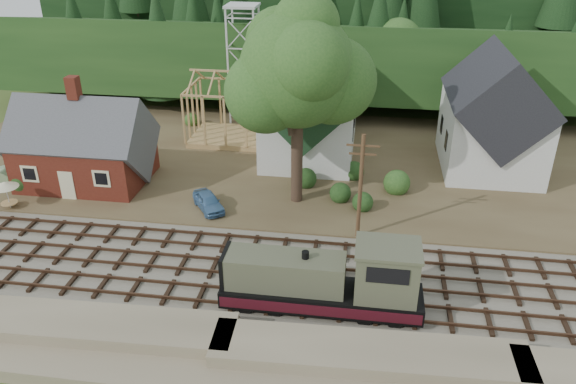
# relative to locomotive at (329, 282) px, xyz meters

# --- Properties ---
(ground) EXTENTS (140.00, 140.00, 0.00)m
(ground) POSITION_rel_locomotive_xyz_m (-5.60, 3.00, -2.04)
(ground) COLOR #384C1E
(ground) RESTS_ON ground
(embankment) EXTENTS (64.00, 5.00, 1.60)m
(embankment) POSITION_rel_locomotive_xyz_m (-5.60, -5.50, -2.04)
(embankment) COLOR #7F7259
(embankment) RESTS_ON ground
(railroad_bed) EXTENTS (64.00, 11.00, 0.16)m
(railroad_bed) POSITION_rel_locomotive_xyz_m (-5.60, 3.00, -1.96)
(railroad_bed) COLOR #726B5B
(railroad_bed) RESTS_ON ground
(village_flat) EXTENTS (64.00, 26.00, 0.30)m
(village_flat) POSITION_rel_locomotive_xyz_m (-5.60, 21.00, -1.89)
(village_flat) COLOR brown
(village_flat) RESTS_ON ground
(hillside) EXTENTS (70.00, 28.96, 12.74)m
(hillside) POSITION_rel_locomotive_xyz_m (-5.60, 45.00, -2.04)
(hillside) COLOR #1E3F19
(hillside) RESTS_ON ground
(ridge) EXTENTS (80.00, 20.00, 12.00)m
(ridge) POSITION_rel_locomotive_xyz_m (-5.60, 61.00, -2.04)
(ridge) COLOR black
(ridge) RESTS_ON ground
(depot) EXTENTS (10.80, 7.41, 9.00)m
(depot) POSITION_rel_locomotive_xyz_m (-21.60, 14.00, 1.17)
(depot) COLOR #521B12
(depot) RESTS_ON village_flat
(church) EXTENTS (8.40, 15.17, 13.00)m
(church) POSITION_rel_locomotive_xyz_m (-3.60, 22.68, 3.14)
(church) COLOR silver
(church) RESTS_ON village_flat
(farmhouse) EXTENTS (8.40, 10.80, 10.60)m
(farmhouse) POSITION_rel_locomotive_xyz_m (12.40, 22.00, 2.82)
(farmhouse) COLOR silver
(farmhouse) RESTS_ON village_flat
(timber_frame) EXTENTS (8.20, 6.20, 6.99)m
(timber_frame) POSITION_rel_locomotive_xyz_m (-11.60, 25.00, 1.23)
(timber_frame) COLOR tan
(timber_frame) RESTS_ON village_flat
(lattice_tower) EXTENTS (3.20, 3.20, 12.12)m
(lattice_tower) POSITION_rel_locomotive_xyz_m (-11.60, 31.00, 7.99)
(lattice_tower) COLOR silver
(lattice_tower) RESTS_ON village_flat
(big_tree) EXTENTS (10.90, 8.40, 14.70)m
(big_tree) POSITION_rel_locomotive_xyz_m (-3.43, 13.08, 8.18)
(big_tree) COLOR #38281E
(big_tree) RESTS_ON village_flat
(telegraph_pole_near) EXTENTS (2.20, 0.28, 8.00)m
(telegraph_pole_near) POSITION_rel_locomotive_xyz_m (1.40, 8.20, 2.21)
(telegraph_pole_near) COLOR #4C331E
(telegraph_pole_near) RESTS_ON ground
(locomotive) EXTENTS (11.39, 2.85, 4.57)m
(locomotive) POSITION_rel_locomotive_xyz_m (0.00, 0.00, 0.00)
(locomotive) COLOR black
(locomotive) RESTS_ON railroad_bed
(car_blue) EXTENTS (3.50, 4.03, 1.31)m
(car_blue) POSITION_rel_locomotive_xyz_m (-10.11, 10.49, -1.08)
(car_blue) COLOR #507DAC
(car_blue) RESTS_ON village_flat
(car_green) EXTENTS (4.21, 2.12, 1.32)m
(car_green) POSITION_rel_locomotive_xyz_m (-27.95, 12.35, -1.08)
(car_green) COLOR #819F6E
(car_green) RESTS_ON village_flat
(car_red) EXTENTS (4.73, 4.08, 1.21)m
(car_red) POSITION_rel_locomotive_xyz_m (12.38, 20.53, -1.14)
(car_red) COLOR red
(car_red) RESTS_ON village_flat
(patio_set) EXTENTS (1.97, 1.97, 2.20)m
(patio_set) POSITION_rel_locomotive_xyz_m (-25.47, 8.50, 0.13)
(patio_set) COLOR silver
(patio_set) RESTS_ON village_flat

